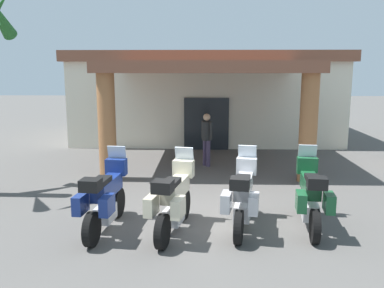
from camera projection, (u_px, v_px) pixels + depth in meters
The scene contains 7 objects.
ground_plane at pixel (208, 217), 9.10m from camera, with size 80.00×80.00×0.00m, color #514F4C.
motel_building at pixel (206, 94), 19.19m from camera, with size 11.85×11.69×3.96m.
motorcycle_blue at pixel (105, 198), 8.23m from camera, with size 0.75×2.21×1.61m.
motorcycle_cream at pixel (174, 200), 8.11m from camera, with size 0.91×2.19×1.61m.
motorcycle_silver at pixel (243, 196), 8.32m from camera, with size 0.88×2.20×1.61m.
motorcycle_green at pixel (311, 196), 8.37m from camera, with size 0.77×2.21×1.61m.
pedestrian at pixel (207, 136), 13.67m from camera, with size 0.36×0.44×1.78m.
Camera 1 is at (-0.10, -8.65, 3.29)m, focal length 38.17 mm.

